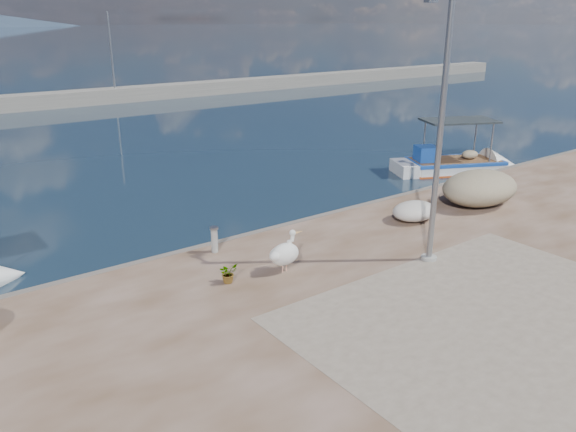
# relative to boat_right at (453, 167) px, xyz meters

# --- Properties ---
(ground) EXTENTS (1400.00, 1400.00, 0.00)m
(ground) POSITION_rel_boat_right_xyz_m (-12.36, -7.22, -0.23)
(ground) COLOR #162635
(ground) RESTS_ON ground
(quay_patch) EXTENTS (9.00, 7.00, 0.01)m
(quay_patch) POSITION_rel_boat_right_xyz_m (-11.36, -10.22, 0.28)
(quay_patch) COLOR gray
(quay_patch) RESTS_ON quay
(breakwater) EXTENTS (120.00, 2.20, 7.50)m
(breakwater) POSITION_rel_boat_right_xyz_m (-12.36, 32.78, 0.38)
(breakwater) COLOR gray
(breakwater) RESTS_ON ground
(boat_right) EXTENTS (6.29, 4.38, 2.90)m
(boat_right) POSITION_rel_boat_right_xyz_m (0.00, 0.00, 0.00)
(boat_right) COLOR white
(boat_right) RESTS_ON ground
(pelican) EXTENTS (1.17, 0.65, 1.12)m
(pelican) POSITION_rel_boat_right_xyz_m (-13.74, -5.14, 0.80)
(pelican) COLOR tan
(pelican) RESTS_ON quay
(lamp_post) EXTENTS (0.44, 0.96, 7.00)m
(lamp_post) POSITION_rel_boat_right_xyz_m (-10.01, -6.90, 3.57)
(lamp_post) COLOR gray
(lamp_post) RESTS_ON quay
(bollard_near) EXTENTS (0.25, 0.25, 0.77)m
(bollard_near) POSITION_rel_boat_right_xyz_m (-14.59, -2.86, 0.69)
(bollard_near) COLOR gray
(bollard_near) RESTS_ON quay
(potted_plant) EXTENTS (0.53, 0.48, 0.53)m
(potted_plant) POSITION_rel_boat_right_xyz_m (-15.30, -4.81, 0.54)
(potted_plant) COLOR #33722D
(potted_plant) RESTS_ON quay
(net_pile_d) EXTENTS (1.66, 1.24, 0.62)m
(net_pile_d) POSITION_rel_boat_right_xyz_m (-7.82, -4.42, 0.58)
(net_pile_d) COLOR silver
(net_pile_d) RESTS_ON quay
(net_pile_c) EXTENTS (3.15, 2.25, 1.24)m
(net_pile_c) POSITION_rel_boat_right_xyz_m (-4.63, -4.67, 0.89)
(net_pile_c) COLOR tan
(net_pile_c) RESTS_ON quay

